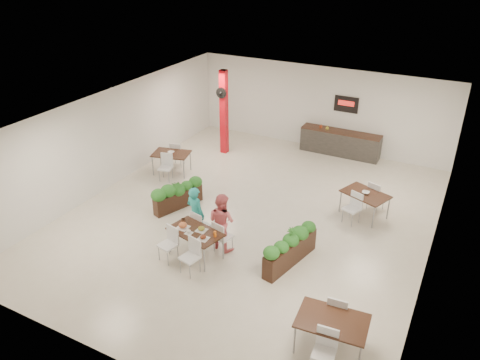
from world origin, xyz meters
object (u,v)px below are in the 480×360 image
at_px(diner_man, 196,214).
at_px(side_table_b, 365,197).
at_px(diner_woman, 222,221).
at_px(side_table_c, 332,324).
at_px(main_table, 195,235).
at_px(planter_left, 178,193).
at_px(red_column, 224,112).
at_px(side_table_a, 171,156).
at_px(planter_right, 290,247).
at_px(service_counter, 340,142).

height_order(diner_man, side_table_b, diner_man).
distance_m(diner_woman, side_table_c, 4.19).
distance_m(main_table, side_table_c, 4.30).
bearing_deg(planter_left, main_table, -45.66).
distance_m(red_column, side_table_a, 2.73).
xyz_separation_m(red_column, side_table_b, (5.96, -2.18, -1.01)).
bearing_deg(main_table, side_table_b, 50.00).
height_order(red_column, planter_right, red_column).
bearing_deg(diner_man, side_table_b, -125.02).
bearing_deg(planter_right, main_table, -160.30).
relative_size(diner_woman, planter_right, 0.81).
bearing_deg(main_table, planter_left, 134.34).
distance_m(planter_left, planter_right, 4.21).
distance_m(side_table_b, side_table_c, 5.44).
height_order(planter_left, side_table_c, side_table_c).
bearing_deg(diner_man, planter_right, -163.21).
height_order(planter_right, side_table_b, planter_right).
bearing_deg(side_table_c, main_table, 156.17).
height_order(service_counter, side_table_a, service_counter).
bearing_deg(diner_woman, diner_man, 13.21).
bearing_deg(planter_left, side_table_c, -28.93).
bearing_deg(planter_left, diner_man, -40.12).
bearing_deg(side_table_c, side_table_b, 92.77).
bearing_deg(side_table_b, diner_man, -116.67).
bearing_deg(service_counter, side_table_c, -74.16).
relative_size(service_counter, main_table, 1.62).
height_order(main_table, side_table_b, same).
distance_m(planter_right, side_table_b, 3.34).
distance_m(planter_right, side_table_a, 6.37).
distance_m(service_counter, planter_right, 7.27).
relative_size(planter_right, side_table_b, 1.18).
height_order(diner_man, side_table_a, diner_man).
relative_size(diner_woman, side_table_a, 0.95).
height_order(service_counter, diner_woman, service_counter).
bearing_deg(main_table, diner_man, 120.83).
xyz_separation_m(diner_man, planter_left, (-1.40, 1.18, -0.31)).
height_order(diner_man, planter_left, diner_man).
relative_size(main_table, diner_woman, 1.16).
distance_m(diner_woman, planter_left, 2.52).
distance_m(service_counter, planter_left, 6.97).
bearing_deg(side_table_b, planter_left, -135.71).
relative_size(service_counter, side_table_a, 1.79).
relative_size(red_column, diner_woman, 2.01).
bearing_deg(service_counter, planter_left, -117.15).
xyz_separation_m(service_counter, side_table_a, (-4.75, -4.28, 0.14)).
xyz_separation_m(main_table, planter_left, (-1.79, 1.84, -0.14)).
relative_size(diner_woman, planter_left, 0.95).
bearing_deg(planter_left, diner_woman, -28.23).
relative_size(red_column, planter_left, 1.91).
bearing_deg(service_counter, diner_man, -103.51).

